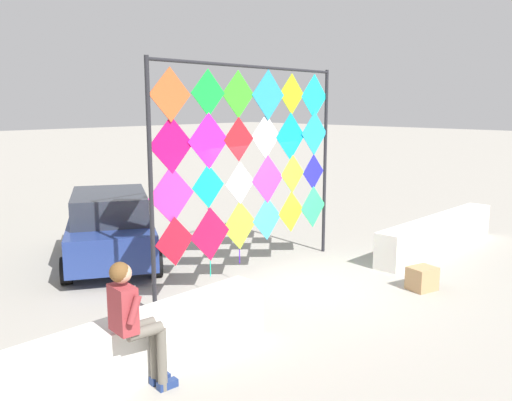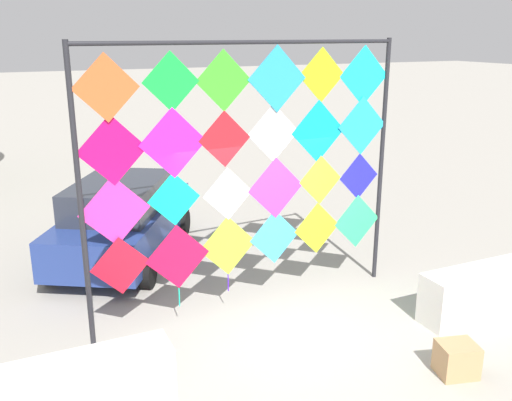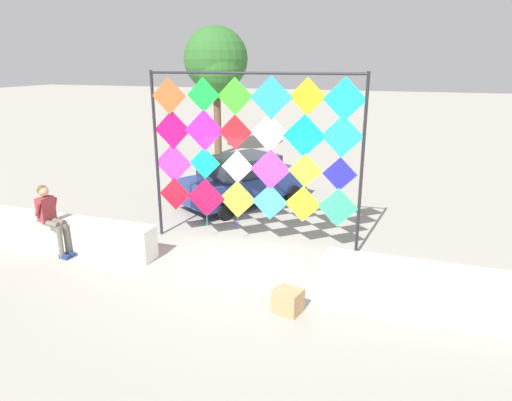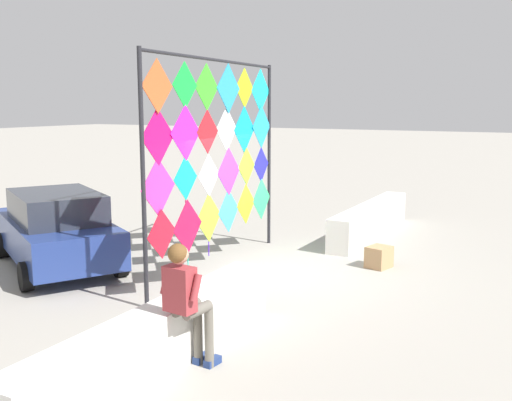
{
  "view_description": "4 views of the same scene",
  "coord_description": "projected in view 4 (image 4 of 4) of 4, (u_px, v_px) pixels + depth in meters",
  "views": [
    {
      "loc": [
        -7.21,
        -5.83,
        3.25
      ],
      "look_at": [
        -0.66,
        0.48,
        1.61
      ],
      "focal_mm": 38.14,
      "sensor_mm": 36.0,
      "label": 1
    },
    {
      "loc": [
        -3.28,
        -5.98,
        4.0
      ],
      "look_at": [
        -0.26,
        0.61,
        1.83
      ],
      "focal_mm": 39.42,
      "sensor_mm": 36.0,
      "label": 2
    },
    {
      "loc": [
        3.1,
        -8.18,
        4.12
      ],
      "look_at": [
        0.2,
        0.29,
        1.33
      ],
      "focal_mm": 31.44,
      "sensor_mm": 36.0,
      "label": 3
    },
    {
      "loc": [
        -9.44,
        -4.7,
        3.11
      ],
      "look_at": [
        -0.58,
        0.03,
        1.47
      ],
      "focal_mm": 41.69,
      "sensor_mm": 36.0,
      "label": 4
    }
  ],
  "objects": [
    {
      "name": "seated_vendor",
      "position": [
        187.0,
        296.0,
        6.76
      ],
      "size": [
        0.73,
        0.54,
        1.59
      ],
      "color": "#666056",
      "rests_on": "ground"
    },
    {
      "name": "cardboard_box_large",
      "position": [
        379.0,
        257.0,
        11.38
      ],
      "size": [
        0.54,
        0.49,
        0.41
      ],
      "primitive_type": "cube",
      "rotation": [
        0.0,
        0.0,
        -0.26
      ],
      "color": "tan",
      "rests_on": "ground"
    },
    {
      "name": "kite_display_rack",
      "position": [
        218.0,
        147.0,
        10.91
      ],
      "size": [
        4.82,
        0.36,
        3.93
      ],
      "color": "#232328",
      "rests_on": "ground"
    },
    {
      "name": "ground",
      "position": [
        272.0,
        275.0,
        10.91
      ],
      "size": [
        120.0,
        120.0,
        0.0
      ],
      "primitive_type": "plane",
      "color": "#9E998E"
    },
    {
      "name": "parked_car",
      "position": [
        56.0,
        229.0,
        11.33
      ],
      "size": [
        3.32,
        4.09,
        1.47
      ],
      "color": "navy",
      "rests_on": "ground"
    },
    {
      "name": "plaza_ledge_right",
      "position": [
        370.0,
        220.0,
        14.18
      ],
      "size": [
        4.54,
        0.51,
        0.74
      ],
      "primitive_type": "cube",
      "color": "silver",
      "rests_on": "ground"
    },
    {
      "name": "plaza_ledge_left",
      "position": [
        158.0,
        339.0,
        6.99
      ],
      "size": [
        4.54,
        0.51,
        0.74
      ],
      "primitive_type": "cube",
      "color": "silver",
      "rests_on": "ground"
    }
  ]
}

